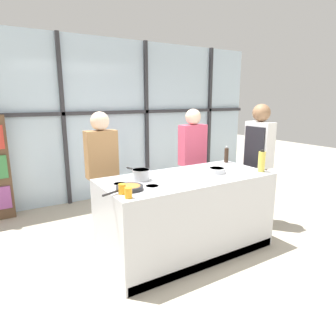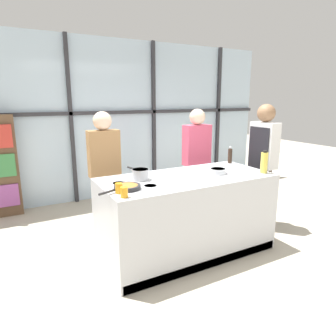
% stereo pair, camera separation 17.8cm
% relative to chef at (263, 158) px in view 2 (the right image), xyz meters
% --- Properties ---
extents(ground_plane, '(18.00, 18.00, 0.00)m').
position_rel_chef_xyz_m(ground_plane, '(-1.31, -0.14, -0.99)').
color(ground_plane, '#BCB29E').
extents(back_window_wall, '(6.40, 0.10, 2.80)m').
position_rel_chef_xyz_m(back_window_wall, '(-1.31, 2.34, 0.41)').
color(back_window_wall, silver).
rests_on(back_window_wall, ground_plane).
extents(bookshelf, '(0.50, 0.19, 1.56)m').
position_rel_chef_xyz_m(bookshelf, '(-3.19, 2.15, -0.21)').
color(bookshelf, brown).
rests_on(bookshelf, ground_plane).
extents(demo_island, '(1.97, 0.90, 0.92)m').
position_rel_chef_xyz_m(demo_island, '(-1.31, -0.14, -0.53)').
color(demo_island, silver).
rests_on(demo_island, ground_plane).
extents(chef, '(0.24, 0.40, 1.72)m').
position_rel_chef_xyz_m(chef, '(0.00, 0.00, 0.00)').
color(chef, '#47382D').
rests_on(chef, ground_plane).
extents(spectator_far_left, '(0.39, 0.23, 1.63)m').
position_rel_chef_xyz_m(spectator_far_left, '(-2.01, 0.71, -0.05)').
color(spectator_far_left, '#47382D').
rests_on(spectator_far_left, ground_plane).
extents(spectator_center_left, '(0.40, 0.23, 1.64)m').
position_rel_chef_xyz_m(spectator_center_left, '(-0.61, 0.71, -0.05)').
color(spectator_center_left, '#47382D').
rests_on(spectator_center_left, ground_plane).
extents(frying_pan, '(0.45, 0.27, 0.04)m').
position_rel_chef_xyz_m(frying_pan, '(-2.09, -0.27, -0.05)').
color(frying_pan, '#232326').
rests_on(frying_pan, demo_island).
extents(saucepan, '(0.19, 0.34, 0.12)m').
position_rel_chef_xyz_m(saucepan, '(-1.83, -0.01, -0.01)').
color(saucepan, silver).
rests_on(saucepan, demo_island).
extents(white_plate, '(0.23, 0.23, 0.01)m').
position_rel_chef_xyz_m(white_plate, '(-0.86, 0.02, -0.06)').
color(white_plate, white).
rests_on(white_plate, demo_island).
extents(mixing_bowl, '(0.21, 0.21, 0.06)m').
position_rel_chef_xyz_m(mixing_bowl, '(-0.92, -0.20, -0.04)').
color(mixing_bowl, silver).
rests_on(mixing_bowl, demo_island).
extents(oil_bottle, '(0.08, 0.08, 0.27)m').
position_rel_chef_xyz_m(oil_bottle, '(-0.42, -0.43, 0.06)').
color(oil_bottle, '#E0CC4C').
rests_on(oil_bottle, demo_island).
extents(pepper_grinder, '(0.06, 0.06, 0.23)m').
position_rel_chef_xyz_m(pepper_grinder, '(-0.41, 0.19, 0.03)').
color(pepper_grinder, '#332319').
rests_on(pepper_grinder, demo_island).
extents(juice_glass_near, '(0.07, 0.07, 0.10)m').
position_rel_chef_xyz_m(juice_glass_near, '(-2.20, -0.49, -0.02)').
color(juice_glass_near, orange).
rests_on(juice_glass_near, demo_island).
extents(juice_glass_far, '(0.07, 0.07, 0.10)m').
position_rel_chef_xyz_m(juice_glass_far, '(-2.20, -0.35, -0.02)').
color(juice_glass_far, orange).
rests_on(juice_glass_far, demo_island).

